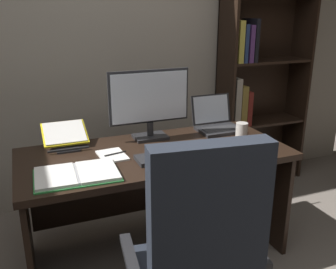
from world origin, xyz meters
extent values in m
cube|color=#A89E8E|center=(0.00, 1.94, 1.33)|extent=(5.02, 0.12, 2.67)
cube|color=black|center=(0.06, 0.94, 0.71)|extent=(1.64, 0.74, 0.04)
cube|color=black|center=(-0.72, 0.94, 0.35)|extent=(0.03, 0.68, 0.69)
cube|color=black|center=(0.84, 0.94, 0.35)|extent=(0.03, 0.68, 0.69)
cube|color=black|center=(0.06, 1.29, 0.38)|extent=(1.52, 0.03, 0.48)
cube|color=black|center=(0.98, 1.71, 1.12)|extent=(0.02, 0.30, 2.25)
cube|color=black|center=(1.77, 1.71, 1.12)|extent=(0.02, 0.30, 2.25)
cube|color=black|center=(1.37, 1.85, 1.12)|extent=(0.81, 0.01, 2.25)
cube|color=black|center=(1.37, 1.71, 0.01)|extent=(0.76, 0.28, 0.02)
cube|color=gray|center=(1.03, 1.66, 0.25)|extent=(0.03, 0.19, 0.45)
cube|color=#195633|center=(1.08, 1.67, 0.18)|extent=(0.05, 0.20, 0.31)
cube|color=gray|center=(1.14, 1.65, 0.22)|extent=(0.03, 0.18, 0.40)
cube|color=navy|center=(1.18, 1.68, 0.20)|extent=(0.04, 0.22, 0.35)
cube|color=#195633|center=(1.23, 1.67, 0.21)|extent=(0.04, 0.20, 0.38)
cube|color=black|center=(1.37, 1.71, 0.57)|extent=(0.76, 0.28, 0.02)
cube|color=gray|center=(1.04, 1.65, 0.79)|extent=(0.06, 0.17, 0.43)
cube|color=olive|center=(1.10, 1.65, 0.76)|extent=(0.06, 0.18, 0.36)
cube|color=maroon|center=(1.16, 1.67, 0.73)|extent=(0.05, 0.21, 0.31)
cube|color=black|center=(1.37, 1.71, 1.12)|extent=(0.76, 0.28, 0.02)
cube|color=gold|center=(1.03, 1.65, 1.30)|extent=(0.05, 0.17, 0.34)
cube|color=navy|center=(1.08, 1.68, 1.29)|extent=(0.03, 0.24, 0.31)
cube|color=#512D66|center=(1.14, 1.67, 1.29)|extent=(0.04, 0.20, 0.30)
cube|color=black|center=(1.18, 1.68, 1.31)|extent=(0.03, 0.23, 0.35)
cube|color=#232833|center=(-0.05, 0.03, 0.76)|extent=(0.48, 0.16, 0.69)
cube|color=#232326|center=(-0.30, 0.26, 0.51)|extent=(0.10, 0.39, 0.04)
cube|color=#232326|center=(0.25, 0.19, 0.51)|extent=(0.10, 0.39, 0.04)
cube|color=#232326|center=(0.11, 1.18, 0.74)|extent=(0.22, 0.16, 0.02)
cylinder|color=#232326|center=(0.11, 1.18, 0.80)|extent=(0.04, 0.04, 0.09)
cube|color=#232326|center=(0.11, 1.19, 1.02)|extent=(0.55, 0.02, 0.35)
cube|color=silver|center=(0.11, 1.17, 1.02)|extent=(0.52, 0.00, 0.32)
cube|color=#232326|center=(0.62, 1.14, 0.74)|extent=(0.31, 0.23, 0.02)
cube|color=#2D2D30|center=(0.62, 1.13, 0.76)|extent=(0.26, 0.12, 0.00)
cube|color=#232326|center=(0.62, 1.29, 0.86)|extent=(0.31, 0.06, 0.21)
cube|color=silver|center=(0.62, 1.28, 0.86)|extent=(0.28, 0.05, 0.19)
cube|color=#232326|center=(0.11, 0.80, 0.74)|extent=(0.42, 0.15, 0.02)
ellipsoid|color=#232326|center=(0.41, 0.80, 0.75)|extent=(0.06, 0.10, 0.04)
cube|color=#232326|center=(-0.44, 1.16, 0.74)|extent=(0.14, 0.12, 0.01)
cube|color=#232326|center=(-0.44, 1.12, 0.75)|extent=(0.25, 0.01, 0.01)
cube|color=yellow|center=(-0.44, 1.28, 0.81)|extent=(0.28, 0.23, 0.10)
cube|color=white|center=(-0.44, 1.28, 0.81)|extent=(0.25, 0.21, 0.08)
cube|color=green|center=(-0.55, 0.76, 0.74)|extent=(0.23, 0.30, 0.01)
cube|color=green|center=(-0.34, 0.75, 0.74)|extent=(0.23, 0.30, 0.01)
cube|color=white|center=(-0.55, 0.76, 0.75)|extent=(0.21, 0.29, 0.02)
cube|color=white|center=(-0.34, 0.75, 0.75)|extent=(0.21, 0.29, 0.02)
cylinder|color=#B7B7BC|center=(-0.44, 0.75, 0.74)|extent=(0.03, 0.27, 0.02)
cube|color=white|center=(-0.21, 0.96, 0.74)|extent=(0.16, 0.22, 0.01)
cylinder|color=black|center=(-0.19, 0.96, 0.75)|extent=(0.14, 0.04, 0.01)
cylinder|color=silver|center=(0.68, 0.95, 0.79)|extent=(0.08, 0.08, 0.11)
camera|label=1|loc=(-0.66, -1.09, 1.57)|focal=40.13mm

